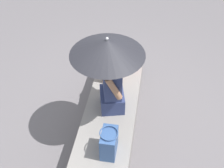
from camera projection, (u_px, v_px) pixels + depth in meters
ground_plane at (112, 125)px, 4.01m from camera, size 14.00×14.00×0.00m
stone_bench at (112, 115)px, 3.86m from camera, size 2.13×0.63×0.42m
person_seated at (112, 83)px, 3.43m from camera, size 0.50×0.36×0.90m
parasol at (107, 47)px, 2.99m from camera, size 0.79×0.79×1.06m
handbag_black at (109, 72)px, 3.98m from camera, size 0.21×0.16×0.27m
tote_bag_canvas at (109, 143)px, 3.08m from camera, size 0.26×0.19×0.33m
shoulder_bag_spare at (129, 59)px, 4.15m from camera, size 0.27×0.20×0.30m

